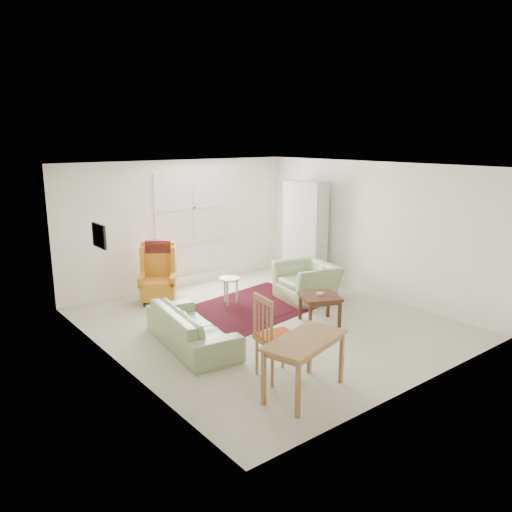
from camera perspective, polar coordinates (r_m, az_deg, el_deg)
room at (r=7.96m, az=0.50°, el=1.35°), size 5.04×5.54×2.51m
rug at (r=8.83m, az=-0.39°, el=-5.80°), size 2.89×2.09×0.03m
sofa at (r=7.23m, az=-7.36°, el=-7.24°), size 0.99×1.97×0.76m
armchair at (r=9.18m, az=5.88°, el=-2.54°), size 1.10×1.20×0.82m
wingback_chair at (r=9.13m, az=-11.18°, el=-1.92°), size 0.89×0.90×1.09m
coffee_table at (r=8.09m, az=7.27°, el=-6.04°), size 0.77×0.77×0.48m
stool at (r=8.92m, az=-3.02°, el=-4.01°), size 0.49×0.49×0.50m
cabinet at (r=10.19m, az=5.64°, el=2.70°), size 0.61×0.91×2.08m
desk at (r=5.92m, az=5.55°, el=-12.43°), size 1.18×0.80×0.68m
desk_chair at (r=6.20m, az=2.53°, el=-9.15°), size 0.54×0.54×1.08m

